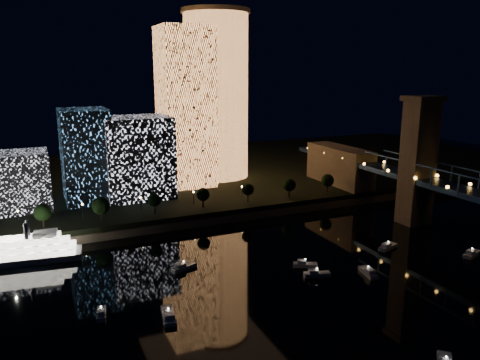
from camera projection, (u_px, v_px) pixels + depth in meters
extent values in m
plane|color=black|center=(360.00, 315.00, 116.63)|extent=(520.00, 520.00, 0.00)
cube|color=black|center=(177.00, 176.00, 258.28)|extent=(420.00, 160.00, 5.00)
cube|color=#6B5E4C|center=(232.00, 217.00, 189.17)|extent=(420.00, 6.00, 3.00)
cylinder|color=#FF9C51|center=(216.00, 98.00, 237.33)|extent=(32.00, 32.00, 81.32)
cylinder|color=#6B5E4C|center=(215.00, 11.00, 227.74)|extent=(34.00, 34.00, 2.00)
cube|color=#FF9C51|center=(186.00, 108.00, 220.07)|extent=(23.27, 23.27, 74.04)
cube|color=white|center=(137.00, 157.00, 203.24)|extent=(28.43, 24.05, 34.99)
cube|color=#549CE5|center=(86.00, 155.00, 197.61)|extent=(19.36, 25.17, 38.73)
cube|color=white|center=(19.00, 181.00, 185.15)|extent=(23.03, 20.94, 23.03)
cube|color=#6B5E4C|center=(418.00, 164.00, 181.28)|extent=(11.00, 9.00, 48.00)
cube|color=#6B5E4C|center=(424.00, 98.00, 175.53)|extent=(13.00, 11.00, 2.00)
cube|color=#6B5E4C|center=(339.00, 170.00, 228.61)|extent=(12.00, 40.00, 23.00)
cube|color=navy|center=(436.00, 179.00, 167.44)|extent=(0.50, 0.50, 7.00)
cube|color=navy|center=(389.00, 166.00, 188.77)|extent=(0.50, 0.50, 7.00)
sphere|color=orange|center=(415.00, 178.00, 175.63)|extent=(1.20, 1.20, 1.20)
sphere|color=orange|center=(343.00, 158.00, 215.63)|extent=(1.20, 1.20, 1.20)
cube|color=silver|center=(12.00, 259.00, 147.82)|extent=(43.00, 14.96, 2.11)
cube|color=white|center=(11.00, 253.00, 147.36)|extent=(39.41, 13.64, 1.93)
cube|color=white|center=(10.00, 248.00, 146.91)|extent=(35.82, 12.32, 1.93)
cube|color=white|center=(10.00, 242.00, 146.47)|extent=(30.48, 10.78, 1.93)
cube|color=silver|center=(45.00, 234.00, 149.02)|extent=(7.63, 6.12, 1.58)
cylinder|color=black|center=(26.00, 231.00, 145.47)|extent=(1.23, 1.23, 5.26)
cylinder|color=black|center=(27.00, 228.00, 148.75)|extent=(1.23, 1.23, 5.26)
cube|color=silver|center=(184.00, 267.00, 143.04)|extent=(8.77, 5.25, 1.20)
cube|color=silver|center=(180.00, 265.00, 141.95)|extent=(3.47, 3.01, 1.00)
sphere|color=white|center=(184.00, 261.00, 142.58)|extent=(0.36, 0.36, 0.36)
cube|color=silver|center=(388.00, 247.00, 159.33)|extent=(8.60, 5.05, 1.20)
cube|color=silver|center=(386.00, 245.00, 158.28)|extent=(3.39, 2.92, 1.00)
sphere|color=white|center=(388.00, 242.00, 158.87)|extent=(0.36, 0.36, 0.36)
cube|color=silver|center=(368.00, 273.00, 139.27)|extent=(4.07, 8.39, 1.20)
cube|color=silver|center=(370.00, 271.00, 137.87)|extent=(2.59, 3.16, 1.00)
sphere|color=white|center=(368.00, 266.00, 138.81)|extent=(0.36, 0.36, 0.36)
cube|color=silver|center=(317.00, 274.00, 138.02)|extent=(8.19, 4.77, 1.20)
cube|color=silver|center=(313.00, 271.00, 137.65)|extent=(3.22, 2.77, 1.00)
sphere|color=white|center=(317.00, 268.00, 137.56)|extent=(0.36, 0.36, 0.36)
cube|color=silver|center=(169.00, 316.00, 114.82)|extent=(4.25, 9.52, 1.20)
cube|color=silver|center=(169.00, 315.00, 113.28)|extent=(2.83, 3.53, 1.00)
sphere|color=white|center=(168.00, 308.00, 114.36)|extent=(0.36, 0.36, 0.36)
cube|color=silver|center=(305.00, 265.00, 144.73)|extent=(7.59, 5.50, 1.20)
cube|color=silver|center=(302.00, 262.00, 144.54)|extent=(3.16, 2.89, 1.00)
sphere|color=white|center=(305.00, 259.00, 144.27)|extent=(0.36, 0.36, 0.36)
cube|color=silver|center=(101.00, 314.00, 115.70)|extent=(3.20, 6.95, 1.20)
cube|color=silver|center=(101.00, 312.00, 114.50)|extent=(2.10, 2.59, 1.00)
sphere|color=white|center=(101.00, 307.00, 115.24)|extent=(0.36, 0.36, 0.36)
sphere|color=white|center=(446.00, 357.00, 95.16)|extent=(0.36, 0.36, 0.36)
cube|color=silver|center=(472.00, 254.00, 153.29)|extent=(8.62, 5.20, 1.20)
cube|color=silver|center=(471.00, 252.00, 152.21)|extent=(3.42, 2.96, 1.00)
sphere|color=white|center=(472.00, 248.00, 152.83)|extent=(0.36, 0.36, 0.36)
cylinder|color=black|center=(43.00, 222.00, 165.52)|extent=(0.70, 0.70, 4.00)
sphere|color=black|center=(42.00, 212.00, 164.71)|extent=(6.09, 6.09, 6.09)
cylinder|color=black|center=(101.00, 215.00, 173.44)|extent=(0.70, 0.70, 4.00)
sphere|color=black|center=(101.00, 206.00, 172.63)|extent=(6.62, 6.62, 6.62)
cylinder|color=black|center=(155.00, 209.00, 181.36)|extent=(0.70, 0.70, 4.00)
sphere|color=black|center=(154.00, 200.00, 180.55)|extent=(5.18, 5.18, 5.18)
cylinder|color=black|center=(203.00, 203.00, 189.28)|extent=(0.70, 0.70, 4.00)
sphere|color=black|center=(203.00, 194.00, 188.47)|extent=(5.42, 5.42, 5.42)
cylinder|color=black|center=(248.00, 197.00, 197.20)|extent=(0.70, 0.70, 4.00)
sphere|color=black|center=(248.00, 189.00, 196.39)|extent=(5.14, 5.14, 5.14)
cylinder|color=black|center=(289.00, 192.00, 205.12)|extent=(0.70, 0.70, 4.00)
sphere|color=black|center=(289.00, 185.00, 204.31)|extent=(5.79, 5.79, 5.79)
cylinder|color=black|center=(327.00, 188.00, 213.04)|extent=(0.70, 0.70, 4.00)
sphere|color=black|center=(328.00, 180.00, 212.23)|extent=(5.70, 5.70, 5.70)
cylinder|color=black|center=(19.00, 219.00, 167.57)|extent=(0.24, 0.24, 5.00)
sphere|color=#FFCC7F|center=(18.00, 211.00, 166.93)|extent=(0.70, 0.70, 0.70)
cylinder|color=black|center=(83.00, 211.00, 176.28)|extent=(0.24, 0.24, 5.00)
sphere|color=#FFCC7F|center=(82.00, 204.00, 175.64)|extent=(0.70, 0.70, 0.70)
cylinder|color=black|center=(141.00, 205.00, 184.99)|extent=(0.24, 0.24, 5.00)
sphere|color=#FFCC7F|center=(140.00, 198.00, 184.35)|extent=(0.70, 0.70, 0.70)
cylinder|color=black|center=(194.00, 198.00, 193.71)|extent=(0.24, 0.24, 5.00)
sphere|color=#FFCC7F|center=(194.00, 192.00, 193.06)|extent=(0.70, 0.70, 0.70)
cylinder|color=black|center=(242.00, 193.00, 202.42)|extent=(0.24, 0.24, 5.00)
sphere|color=#FFCC7F|center=(242.00, 187.00, 201.77)|extent=(0.70, 0.70, 0.70)
cylinder|color=black|center=(286.00, 188.00, 211.13)|extent=(0.24, 0.24, 5.00)
sphere|color=#FFCC7F|center=(286.00, 182.00, 210.48)|extent=(0.70, 0.70, 0.70)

